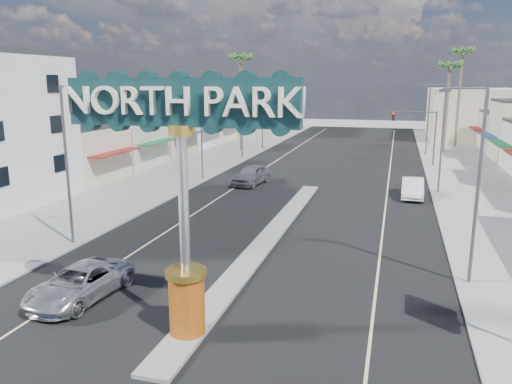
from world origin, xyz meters
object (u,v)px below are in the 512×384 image
Objects in this scene: traffic_signal_left at (256,123)px; palm_left_far at (241,63)px; streetlight_l_far at (264,112)px; car_parked_left at (251,175)px; streetlight_r_mid at (440,133)px; traffic_signal_right at (418,127)px; suv_left at (80,283)px; streetlight_r_far at (427,115)px; streetlight_l_mid at (203,126)px; palm_right_mid at (450,70)px; streetlight_l_near at (69,157)px; car_parked_right at (413,188)px; palm_right_far at (462,57)px; gateway_sign at (183,179)px; streetlight_r_near at (475,177)px.

palm_left_far reaches higher than traffic_signal_left.
traffic_signal_left is 8.14m from streetlight_l_far.
streetlight_r_mid is at bearing 11.07° from car_parked_left.
streetlight_l_far reaches higher than car_parked_left.
suv_left is (-14.93, -40.27, -3.55)m from traffic_signal_right.
traffic_signal_right is 0.67× the size of streetlight_r_far.
streetlight_l_mid is at bearing 180.00° from streetlight_r_mid.
traffic_signal_left is 10.14m from palm_left_far.
streetlight_r_far is 0.74× the size of palm_right_mid.
streetlight_l_mid is 1.00× the size of streetlight_r_mid.
car_parked_right is at bearing 43.10° from streetlight_l_near.
streetlight_r_mid is 1.00× the size of streetlight_r_far.
palm_right_far is at bearing 36.67° from traffic_signal_left.
streetlight_l_mid reaches higher than traffic_signal_right.
gateway_sign is 7.94m from suv_left.
palm_right_far is (25.43, 52.00, 7.32)m from streetlight_l_near.
streetlight_r_near and streetlight_r_far have the same top height.
gateway_sign is at bearing -37.55° from streetlight_l_near.
streetlight_r_mid is (20.87, 0.00, 0.00)m from streetlight_l_mid.
streetlight_r_far reaches higher than traffic_signal_right.
streetlight_r_near is at bearing -59.64° from palm_left_far.
streetlight_r_far is (20.87, 22.00, 0.00)m from streetlight_l_mid.
streetlight_r_mid is at bearing 50.58° from car_parked_right.
streetlight_r_mid reaches higher than traffic_signal_left.
palm_right_mid reaches higher than car_parked_left.
streetlight_l_mid is 19.52m from car_parked_right.
streetlight_r_mid is (20.87, -22.00, 0.00)m from streetlight_l_far.
palm_left_far is at bearing 103.94° from suv_left.
streetlight_r_mid is at bearing -46.52° from streetlight_l_far.
streetlight_r_mid is (10.43, 28.02, -0.86)m from gateway_sign.
streetlight_l_far is at bearing 133.48° from streetlight_r_mid.
car_parked_right is (18.90, -2.32, -4.28)m from streetlight_l_mid.
streetlight_l_near is at bearing 180.00° from streetlight_r_near.
palm_right_far is (4.57, 10.00, 7.32)m from streetlight_r_far.
traffic_signal_right is 0.67× the size of streetlight_l_mid.
traffic_signal_right is 24.09m from palm_left_far.
car_parked_right is at bearing -6.99° from streetlight_l_mid.
streetlight_r_mid is 31.47m from palm_left_far.
streetlight_r_mid is 5.25m from car_parked_right.
streetlight_l_near is at bearing -86.33° from palm_left_far.
streetlight_r_mid is 1.75× the size of car_parked_left.
streetlight_l_far is at bearing -158.54° from palm_right_far.
traffic_signal_left is at bearing -157.80° from streetlight_r_far.
streetlight_r_far is (20.87, 0.00, 0.00)m from streetlight_l_far.
car_parked_left is (-15.93, 19.13, -4.19)m from streetlight_r_near.
palm_right_mid is at bearing 75.30° from suv_left.
traffic_signal_left is 0.67× the size of streetlight_l_far.
streetlight_l_mid reaches higher than traffic_signal_left.
palm_left_far is at bearing 134.79° from car_parked_right.
streetlight_l_mid is 1.00× the size of streetlight_l_far.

